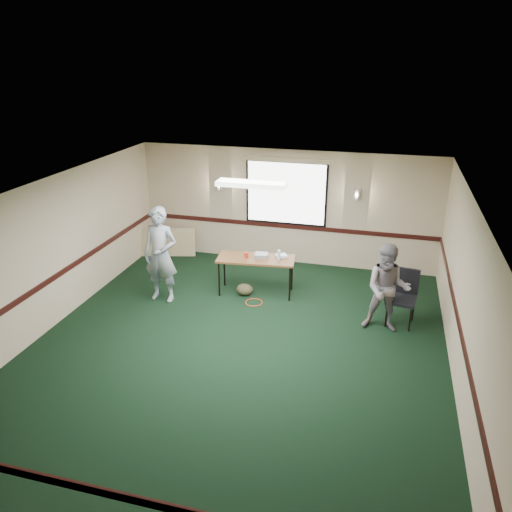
% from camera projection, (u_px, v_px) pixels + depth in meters
% --- Properties ---
extents(ground, '(8.00, 8.00, 0.00)m').
position_uv_depth(ground, '(236.00, 348.00, 8.56)').
color(ground, black).
rests_on(ground, ground).
extents(room_shell, '(8.00, 8.02, 8.00)m').
position_uv_depth(room_shell, '(267.00, 223.00, 9.85)').
color(room_shell, beige).
rests_on(room_shell, ground).
extents(folding_table, '(1.64, 0.80, 0.79)m').
position_uv_depth(folding_table, '(256.00, 261.00, 10.25)').
color(folding_table, '#553218').
rests_on(folding_table, ground).
extents(projector, '(0.31, 0.27, 0.09)m').
position_uv_depth(projector, '(261.00, 256.00, 10.24)').
color(projector, gray).
rests_on(projector, folding_table).
extents(game_console, '(0.27, 0.26, 0.05)m').
position_uv_depth(game_console, '(281.00, 256.00, 10.27)').
color(game_console, white).
rests_on(game_console, folding_table).
extents(red_cup, '(0.08, 0.08, 0.11)m').
position_uv_depth(red_cup, '(246.00, 255.00, 10.23)').
color(red_cup, red).
rests_on(red_cup, folding_table).
extents(water_bottle, '(0.06, 0.06, 0.21)m').
position_uv_depth(water_bottle, '(279.00, 255.00, 10.10)').
color(water_bottle, '#8DC6E7').
rests_on(water_bottle, folding_table).
extents(duffel_bag, '(0.38, 0.30, 0.25)m').
position_uv_depth(duffel_bag, '(245.00, 289.00, 10.39)').
color(duffel_bag, '#413925').
rests_on(duffel_bag, ground).
extents(cable_coil, '(0.45, 0.45, 0.02)m').
position_uv_depth(cable_coil, '(254.00, 302.00, 10.10)').
color(cable_coil, '#CF4619').
rests_on(cable_coil, ground).
extents(folded_table, '(1.36, 0.54, 0.69)m').
position_uv_depth(folded_table, '(168.00, 242.00, 12.33)').
color(folded_table, tan).
rests_on(folded_table, ground).
extents(conference_chair, '(0.58, 0.59, 1.03)m').
position_uv_depth(conference_chair, '(403.00, 292.00, 9.20)').
color(conference_chair, black).
rests_on(conference_chair, ground).
extents(person_left, '(0.74, 0.51, 1.95)m').
position_uv_depth(person_left, '(161.00, 255.00, 9.92)').
color(person_left, '#446497').
rests_on(person_left, ground).
extents(person_right, '(0.80, 0.63, 1.65)m').
position_uv_depth(person_right, '(387.00, 289.00, 8.84)').
color(person_right, slate).
rests_on(person_right, ground).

